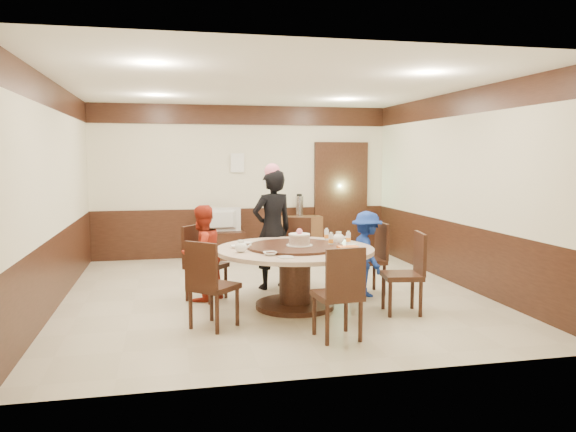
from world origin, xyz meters
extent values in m
plane|color=beige|center=(0.00, 0.00, 0.00)|extent=(6.00, 6.00, 0.00)
plane|color=white|center=(0.00, 0.00, 2.80)|extent=(6.00, 6.00, 0.00)
cube|color=beige|center=(0.00, 3.00, 1.40)|extent=(5.50, 0.04, 2.80)
cube|color=beige|center=(0.00, -3.00, 1.40)|extent=(5.50, 0.04, 2.80)
cube|color=beige|center=(-2.75, 0.00, 1.40)|extent=(0.04, 6.00, 2.80)
cube|color=beige|center=(2.75, 0.00, 1.40)|extent=(0.04, 6.00, 2.80)
cube|color=black|center=(0.00, 0.00, 0.45)|extent=(5.50, 6.00, 0.90)
cube|color=black|center=(0.00, 0.00, 2.62)|extent=(5.50, 6.00, 0.35)
cube|color=black|center=(1.90, 2.95, 1.05)|extent=(1.05, 0.08, 2.18)
cube|color=#8BD79F|center=(1.90, 2.97, 1.05)|extent=(0.88, 0.02, 2.05)
cylinder|color=black|center=(0.14, -0.78, 0.03)|extent=(0.97, 0.97, 0.06)
cylinder|color=black|center=(0.14, -0.78, 0.35)|extent=(0.39, 0.39, 0.65)
cylinder|color=#C4A68E|center=(0.14, -0.78, 0.72)|extent=(1.94, 1.94, 0.05)
cylinder|color=black|center=(0.14, -0.78, 0.77)|extent=(1.19, 1.19, 0.03)
cube|color=black|center=(1.26, -0.28, 0.45)|extent=(0.45, 0.45, 0.06)
cube|color=black|center=(1.47, -0.28, 0.72)|extent=(0.05, 0.42, 0.50)
cube|color=black|center=(1.26, -0.28, 0.21)|extent=(0.36, 0.36, 0.42)
cube|color=black|center=(0.42, 0.42, 0.45)|extent=(0.56, 0.56, 0.06)
cube|color=black|center=(0.49, 0.62, 0.72)|extent=(0.41, 0.18, 0.50)
cube|color=black|center=(0.42, 0.42, 0.21)|extent=(0.36, 0.36, 0.42)
cube|color=black|center=(-0.90, -0.16, 0.45)|extent=(0.62, 0.62, 0.06)
cube|color=black|center=(-1.07, -0.03, 0.72)|extent=(0.30, 0.35, 0.50)
cube|color=black|center=(-0.90, -0.16, 0.21)|extent=(0.36, 0.36, 0.42)
cube|color=black|center=(-0.91, -1.39, 0.45)|extent=(0.62, 0.62, 0.06)
cube|color=black|center=(-1.05, -1.54, 0.72)|extent=(0.33, 0.32, 0.50)
cube|color=black|center=(-0.91, -1.39, 0.21)|extent=(0.36, 0.36, 0.42)
cube|color=black|center=(0.30, -2.03, 0.45)|extent=(0.48, 0.48, 0.06)
cube|color=black|center=(0.32, -2.24, 0.72)|extent=(0.42, 0.08, 0.50)
cube|color=black|center=(0.30, -2.03, 0.21)|extent=(0.36, 0.36, 0.42)
cube|color=black|center=(1.33, -1.28, 0.45)|extent=(0.51, 0.51, 0.06)
cube|color=black|center=(1.54, -1.32, 0.72)|extent=(0.11, 0.42, 0.50)
cube|color=black|center=(1.33, -1.28, 0.21)|extent=(0.36, 0.36, 0.42)
imported|color=black|center=(0.06, 0.30, 0.84)|extent=(0.71, 0.58, 1.68)
imported|color=#A72816|center=(-0.96, -0.17, 0.62)|extent=(0.77, 0.74, 1.24)
imported|color=navy|center=(1.21, -0.40, 0.57)|extent=(0.44, 0.75, 1.14)
cylinder|color=white|center=(0.19, -0.81, 0.79)|extent=(0.32, 0.32, 0.01)
cylinder|color=tan|center=(0.19, -0.81, 0.85)|extent=(0.26, 0.26, 0.12)
cylinder|color=white|center=(0.19, -0.81, 0.92)|extent=(0.26, 0.26, 0.01)
sphere|color=pink|center=(0.19, -0.81, 0.95)|extent=(0.08, 0.08, 0.08)
ellipsoid|color=white|center=(-0.55, -0.98, 0.81)|extent=(0.17, 0.15, 0.13)
ellipsoid|color=white|center=(0.78, -0.51, 0.81)|extent=(0.17, 0.15, 0.13)
imported|color=white|center=(-0.42, -0.47, 0.77)|extent=(0.15, 0.15, 0.04)
imported|color=white|center=(0.48, -1.30, 0.77)|extent=(0.14, 0.14, 0.04)
imported|color=white|center=(-0.26, -1.24, 0.77)|extent=(0.16, 0.16, 0.04)
imported|color=white|center=(0.82, -0.95, 0.77)|extent=(0.15, 0.15, 0.05)
imported|color=white|center=(-0.57, -0.65, 0.77)|extent=(0.14, 0.14, 0.03)
cylinder|color=white|center=(-0.11, -1.43, 0.76)|extent=(0.18, 0.18, 0.01)
cylinder|color=white|center=(0.59, -0.28, 0.76)|extent=(0.18, 0.18, 0.01)
cube|color=white|center=(0.69, -1.18, 0.76)|extent=(0.30, 0.20, 0.02)
cube|color=orange|center=(0.69, -1.18, 0.79)|extent=(0.24, 0.15, 0.04)
cylinder|color=white|center=(0.60, -0.79, 0.83)|extent=(0.06, 0.06, 0.16)
cylinder|color=white|center=(0.84, -0.72, 0.83)|extent=(0.06, 0.06, 0.16)
cylinder|color=white|center=(0.65, -0.38, 0.83)|extent=(0.06, 0.06, 0.16)
cube|color=black|center=(-0.44, 2.75, 0.25)|extent=(0.85, 0.45, 0.50)
imported|color=gray|center=(-0.44, 2.75, 0.72)|extent=(0.76, 0.11, 0.44)
cube|color=brown|center=(1.04, 2.78, 0.38)|extent=(0.80, 0.40, 0.75)
cylinder|color=silver|center=(1.03, 2.78, 0.94)|extent=(0.15, 0.15, 0.38)
cube|color=white|center=(-0.10, 2.96, 1.75)|extent=(0.25, 0.00, 0.35)
cube|color=white|center=(0.55, 2.96, 1.45)|extent=(0.30, 0.00, 0.22)
camera|label=1|loc=(-1.38, -7.41, 1.86)|focal=35.00mm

